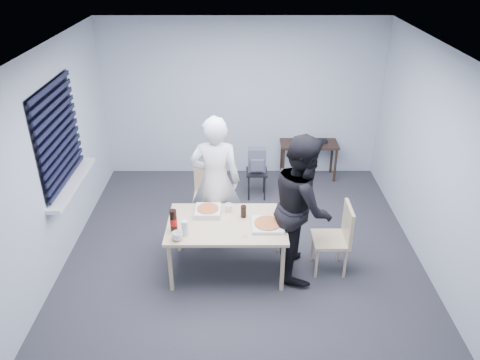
{
  "coord_description": "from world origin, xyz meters",
  "views": [
    {
      "loc": [
        -0.04,
        -4.8,
        3.69
      ],
      "look_at": [
        -0.04,
        0.1,
        1.09
      ],
      "focal_mm": 35.0,
      "sensor_mm": 36.0,
      "label": 1
    }
  ],
  "objects_px": {
    "chair_far": "(209,190)",
    "soda_bottle": "(174,221)",
    "chair_right": "(338,234)",
    "mug_b": "(229,208)",
    "dining_table": "(227,227)",
    "person_white": "(215,182)",
    "side_table": "(309,147)",
    "person_black": "(302,206)",
    "mug_a": "(177,236)",
    "backpack": "(257,160)",
    "stool": "(257,177)"
  },
  "relations": [
    {
      "from": "chair_far",
      "to": "soda_bottle",
      "type": "bearing_deg",
      "value": -104.59
    },
    {
      "from": "chair_right",
      "to": "mug_b",
      "type": "relative_size",
      "value": 8.9
    },
    {
      "from": "dining_table",
      "to": "person_white",
      "type": "xyz_separation_m",
      "value": [
        -0.16,
        0.64,
        0.27
      ]
    },
    {
      "from": "chair_far",
      "to": "person_white",
      "type": "relative_size",
      "value": 0.5
    },
    {
      "from": "person_white",
      "to": "side_table",
      "type": "relative_size",
      "value": 1.88
    },
    {
      "from": "chair_far",
      "to": "mug_b",
      "type": "bearing_deg",
      "value": -70.19
    },
    {
      "from": "chair_right",
      "to": "person_black",
      "type": "xyz_separation_m",
      "value": [
        -0.45,
        0.02,
        0.37
      ]
    },
    {
      "from": "dining_table",
      "to": "soda_bottle",
      "type": "xyz_separation_m",
      "value": [
        -0.6,
        -0.15,
        0.19
      ]
    },
    {
      "from": "dining_table",
      "to": "side_table",
      "type": "relative_size",
      "value": 1.48
    },
    {
      "from": "chair_far",
      "to": "person_white",
      "type": "xyz_separation_m",
      "value": [
        0.12,
        -0.44,
        0.37
      ]
    },
    {
      "from": "chair_right",
      "to": "person_white",
      "type": "xyz_separation_m",
      "value": [
        -1.48,
        0.63,
        0.37
      ]
    },
    {
      "from": "person_white",
      "to": "mug_a",
      "type": "relative_size",
      "value": 14.39
    },
    {
      "from": "chair_right",
      "to": "side_table",
      "type": "distance_m",
      "value": 2.47
    },
    {
      "from": "backpack",
      "to": "mug_a",
      "type": "xyz_separation_m",
      "value": [
        -0.95,
        -2.13,
        0.1
      ]
    },
    {
      "from": "person_white",
      "to": "stool",
      "type": "height_order",
      "value": "person_white"
    },
    {
      "from": "chair_right",
      "to": "person_white",
      "type": "bearing_deg",
      "value": 156.86
    },
    {
      "from": "chair_far",
      "to": "person_black",
      "type": "height_order",
      "value": "person_black"
    },
    {
      "from": "chair_right",
      "to": "stool",
      "type": "relative_size",
      "value": 1.98
    },
    {
      "from": "side_table",
      "to": "mug_a",
      "type": "distance_m",
      "value": 3.37
    },
    {
      "from": "dining_table",
      "to": "person_white",
      "type": "bearing_deg",
      "value": 103.84
    },
    {
      "from": "stool",
      "to": "backpack",
      "type": "xyz_separation_m",
      "value": [
        0.0,
        -0.01,
        0.29
      ]
    },
    {
      "from": "person_white",
      "to": "person_black",
      "type": "distance_m",
      "value": 1.2
    },
    {
      "from": "chair_right",
      "to": "person_black",
      "type": "relative_size",
      "value": 0.5
    },
    {
      "from": "dining_table",
      "to": "chair_far",
      "type": "bearing_deg",
      "value": 104.4
    },
    {
      "from": "stool",
      "to": "soda_bottle",
      "type": "xyz_separation_m",
      "value": [
        -1.01,
        -1.96,
        0.47
      ]
    },
    {
      "from": "chair_far",
      "to": "chair_right",
      "type": "relative_size",
      "value": 1.0
    },
    {
      "from": "person_white",
      "to": "backpack",
      "type": "height_order",
      "value": "person_white"
    },
    {
      "from": "person_white",
      "to": "soda_bottle",
      "type": "xyz_separation_m",
      "value": [
        -0.44,
        -0.8,
        -0.08
      ]
    },
    {
      "from": "dining_table",
      "to": "mug_a",
      "type": "bearing_deg",
      "value": -147.62
    },
    {
      "from": "person_white",
      "to": "soda_bottle",
      "type": "height_order",
      "value": "person_white"
    },
    {
      "from": "person_black",
      "to": "mug_b",
      "type": "distance_m",
      "value": 0.9
    },
    {
      "from": "mug_b",
      "to": "mug_a",
      "type": "bearing_deg",
      "value": -132.54
    },
    {
      "from": "side_table",
      "to": "chair_right",
      "type": "bearing_deg",
      "value": -89.44
    },
    {
      "from": "person_white",
      "to": "backpack",
      "type": "relative_size",
      "value": 4.7
    },
    {
      "from": "mug_b",
      "to": "chair_far",
      "type": "bearing_deg",
      "value": 109.81
    },
    {
      "from": "person_black",
      "to": "side_table",
      "type": "xyz_separation_m",
      "value": [
        0.42,
        2.44,
        -0.34
      ]
    },
    {
      "from": "backpack",
      "to": "mug_b",
      "type": "relative_size",
      "value": 3.76
    },
    {
      "from": "mug_a",
      "to": "chair_right",
      "type": "bearing_deg",
      "value": 10.67
    },
    {
      "from": "chair_far",
      "to": "backpack",
      "type": "xyz_separation_m",
      "value": [
        0.69,
        0.71,
        0.12
      ]
    },
    {
      "from": "backpack",
      "to": "soda_bottle",
      "type": "height_order",
      "value": "soda_bottle"
    },
    {
      "from": "person_white",
      "to": "soda_bottle",
      "type": "relative_size",
      "value": 6.65
    },
    {
      "from": "person_white",
      "to": "mug_a",
      "type": "height_order",
      "value": "person_white"
    },
    {
      "from": "person_black",
      "to": "chair_right",
      "type": "bearing_deg",
      "value": -93.04
    },
    {
      "from": "mug_b",
      "to": "soda_bottle",
      "type": "bearing_deg",
      "value": -145.72
    },
    {
      "from": "person_black",
      "to": "backpack",
      "type": "height_order",
      "value": "person_black"
    },
    {
      "from": "stool",
      "to": "mug_b",
      "type": "xyz_separation_m",
      "value": [
        -0.4,
        -1.54,
        0.39
      ]
    },
    {
      "from": "side_table",
      "to": "mug_a",
      "type": "bearing_deg",
      "value": -123.11
    },
    {
      "from": "person_white",
      "to": "mug_b",
      "type": "distance_m",
      "value": 0.45
    },
    {
      "from": "dining_table",
      "to": "person_white",
      "type": "distance_m",
      "value": 0.71
    },
    {
      "from": "side_table",
      "to": "soda_bottle",
      "type": "relative_size",
      "value": 3.53
    }
  ]
}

